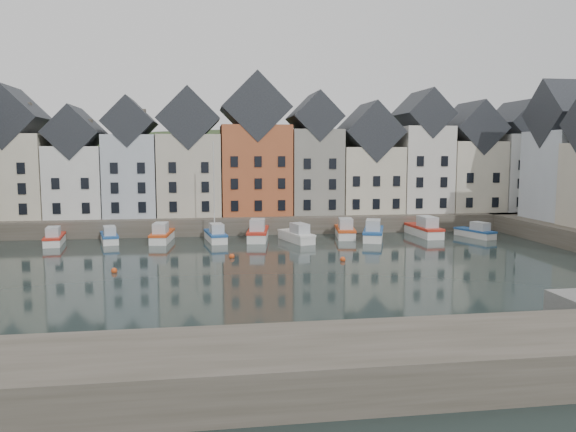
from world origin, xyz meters
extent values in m
plane|color=black|center=(0.00, 0.00, 0.00)|extent=(260.00, 260.00, 0.00)
cube|color=#444034|center=(0.00, 30.00, 1.00)|extent=(90.00, 16.00, 2.00)
cube|color=#444034|center=(-10.00, -22.00, 1.00)|extent=(50.00, 6.00, 2.00)
ellipsoid|color=#26381C|center=(0.00, 56.00, -18.00)|extent=(153.60, 70.40, 64.00)
sphere|color=#1F3216|center=(-13.94, 50.93, 8.70)|extent=(5.77, 5.77, 5.77)
sphere|color=#1F3216|center=(24.86, 60.75, 8.12)|extent=(5.27, 5.27, 5.27)
sphere|color=#1F3216|center=(31.82, 54.20, 7.88)|extent=(5.07, 5.07, 5.07)
sphere|color=#1F3216|center=(14.28, 55.19, 7.82)|extent=(5.01, 5.01, 5.01)
sphere|color=#1F3216|center=(-37.67, 56.61, 6.57)|extent=(3.94, 3.94, 3.94)
sphere|color=#1F3216|center=(28.33, 60.25, 8.05)|extent=(5.21, 5.21, 5.21)
sphere|color=#1F3216|center=(1.99, 58.64, 8.32)|extent=(5.45, 5.45, 5.45)
sphere|color=#1F3216|center=(37.80, 48.31, 7.21)|extent=(4.49, 4.49, 4.49)
cube|color=beige|center=(-29.17, 28.00, 7.04)|extent=(7.67, 8.00, 10.07)
cube|color=black|center=(-29.17, 28.00, 13.97)|extent=(7.67, 8.16, 7.67)
cube|color=silver|center=(-21.90, 28.00, 6.30)|extent=(6.56, 8.00, 8.61)
cube|color=black|center=(-21.90, 28.00, 12.23)|extent=(6.56, 8.16, 6.56)
cube|color=silver|center=(-15.37, 28.00, 7.01)|extent=(6.20, 8.00, 10.02)
cube|color=black|center=(-15.37, 28.00, 13.55)|extent=(6.20, 8.16, 6.20)
cube|color=beige|center=(-8.27, 28.00, 7.04)|extent=(7.70, 8.00, 10.08)
cube|color=black|center=(-8.27, 28.00, 13.98)|extent=(7.70, 8.16, 7.70)
cube|color=#AC5531|center=(0.07, 28.00, 7.64)|extent=(8.69, 8.00, 11.28)
cube|color=black|center=(0.07, 28.00, 15.43)|extent=(8.69, 8.16, 8.69)
cube|color=gray|center=(7.78, 28.00, 7.39)|extent=(6.43, 8.00, 10.78)
cube|color=black|center=(7.78, 28.00, 14.37)|extent=(6.43, 8.16, 6.43)
cube|color=beige|center=(15.08, 28.00, 6.28)|extent=(7.88, 8.00, 8.56)
cube|color=black|center=(15.08, 28.00, 12.51)|extent=(7.88, 8.16, 7.88)
cube|color=silver|center=(22.42, 28.00, 7.64)|extent=(6.50, 8.00, 11.27)
cube|color=black|center=(22.42, 28.00, 14.88)|extent=(6.50, 8.16, 6.50)
cube|color=beige|center=(29.43, 28.00, 6.66)|extent=(7.23, 8.00, 9.32)
cube|color=black|center=(29.43, 28.00, 13.11)|extent=(7.23, 8.16, 7.23)
cube|color=silver|center=(36.28, 28.00, 7.16)|extent=(6.18, 8.00, 10.32)
cube|color=black|center=(36.28, 28.00, 13.85)|extent=(6.18, 8.16, 6.18)
cube|color=silver|center=(36.00, 16.26, 7.19)|extent=(7.47, 8.00, 10.38)
cube|color=black|center=(36.00, 16.26, 14.36)|extent=(7.62, 8.00, 8.00)
sphere|color=#CD4618|center=(-4.00, 8.00, 0.15)|extent=(0.50, 0.50, 0.50)
sphere|color=#CD4618|center=(6.00, 5.00, 0.15)|extent=(0.50, 0.50, 0.50)
sphere|color=#CD4618|center=(-14.00, 3.00, 0.15)|extent=(0.50, 0.50, 0.50)
cube|color=silver|center=(-22.64, 18.92, 0.32)|extent=(2.32, 5.72, 1.02)
cube|color=red|center=(-22.64, 18.92, 0.88)|extent=(2.42, 5.84, 0.23)
cube|color=#ABAFB3|center=(-22.54, 18.09, 1.44)|extent=(1.55, 2.36, 1.11)
cube|color=silver|center=(-16.97, 19.33, 0.31)|extent=(2.72, 5.50, 0.97)
cube|color=#1F4E91|center=(-16.97, 19.33, 0.84)|extent=(2.83, 5.62, 0.22)
cube|color=#ABAFB3|center=(-16.80, 18.56, 1.36)|extent=(1.67, 2.33, 1.06)
cube|color=silver|center=(-11.21, 19.12, 0.36)|extent=(2.44, 6.30, 1.13)
cube|color=#CD4618|center=(-11.21, 19.12, 0.97)|extent=(2.55, 6.43, 0.26)
cube|color=#ABAFB3|center=(-11.30, 18.20, 1.59)|extent=(1.67, 2.59, 1.23)
cube|color=silver|center=(-5.31, 18.44, 0.34)|extent=(2.50, 5.98, 1.06)
cube|color=#1F4E91|center=(-5.31, 18.44, 0.92)|extent=(2.61, 6.11, 0.24)
cube|color=#ABAFB3|center=(-5.20, 17.57, 1.50)|extent=(1.65, 2.48, 1.16)
cylinder|color=silver|center=(-5.39, 19.01, 5.80)|extent=(0.14, 0.14, 10.63)
cube|color=silver|center=(-0.47, 18.88, 0.40)|extent=(3.08, 7.07, 1.25)
cube|color=red|center=(-0.47, 18.88, 1.08)|extent=(3.21, 7.22, 0.28)
cube|color=#ABAFB3|center=(-0.63, 17.87, 1.77)|extent=(2.00, 2.95, 1.37)
cube|color=silver|center=(3.60, 16.79, 0.35)|extent=(3.38, 6.24, 1.10)
cube|color=silver|center=(3.60, 16.79, 0.95)|extent=(3.51, 6.38, 0.25)
cube|color=#ABAFB3|center=(3.85, 15.93, 1.54)|extent=(2.00, 2.68, 1.20)
cube|color=silver|center=(9.83, 19.29, 0.38)|extent=(2.94, 6.66, 1.18)
cube|color=#CD4618|center=(9.83, 19.29, 1.02)|extent=(3.06, 6.80, 0.27)
cube|color=#ABAFB3|center=(9.67, 18.34, 1.66)|extent=(1.89, 2.78, 1.29)
cube|color=silver|center=(12.61, 17.04, 0.39)|extent=(4.08, 6.94, 1.22)
cube|color=#1F4E91|center=(12.61, 17.04, 1.05)|extent=(4.23, 7.10, 0.28)
cube|color=#ABAFB3|center=(12.28, 16.10, 1.72)|extent=(2.34, 3.02, 1.33)
cube|color=silver|center=(19.30, 18.69, 0.40)|extent=(2.32, 6.93, 1.26)
cube|color=red|center=(19.30, 18.69, 1.09)|extent=(2.44, 7.07, 0.29)
cube|color=#ABAFB3|center=(19.34, 17.66, 1.77)|extent=(1.70, 2.80, 1.37)
cube|color=silver|center=(24.86, 16.77, 0.31)|extent=(3.09, 5.46, 0.96)
cube|color=#1F4E91|center=(24.86, 16.77, 0.83)|extent=(3.21, 5.59, 0.22)
cube|color=#ABAFB3|center=(25.10, 16.02, 1.35)|extent=(1.80, 2.37, 1.05)
camera|label=1|loc=(-6.50, -44.35, 9.96)|focal=35.00mm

